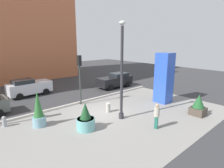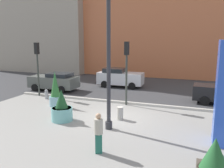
{
  "view_description": "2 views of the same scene",
  "coord_description": "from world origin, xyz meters",
  "views": [
    {
      "loc": [
        -8.62,
        -10.87,
        5.56
      ],
      "look_at": [
        0.96,
        -0.21,
        2.24
      ],
      "focal_mm": 29.73,
      "sensor_mm": 36.0,
      "label": 1
    },
    {
      "loc": [
        4.68,
        -13.0,
        4.64
      ],
      "look_at": [
        0.07,
        -0.44,
        2.09
      ],
      "focal_mm": 39.13,
      "sensor_mm": 36.0,
      "label": 2
    }
  ],
  "objects": [
    {
      "name": "fire_hydrant",
      "position": [
        -6.32,
        2.36,
        0.37
      ],
      "size": [
        0.36,
        0.26,
        0.75
      ],
      "color": "#99999E",
      "rests_on": "ground_plane"
    },
    {
      "name": "car_far_lane",
      "position": [
        -7.52,
        5.31,
        0.82
      ],
      "size": [
        4.32,
        2.15,
        1.57
      ],
      "color": "#565B56",
      "rests_on": "ground_plane"
    },
    {
      "name": "ground_plane",
      "position": [
        0.0,
        4.0,
        0.0
      ],
      "size": [
        60.0,
        60.0,
        0.0
      ],
      "primitive_type": "plane",
      "color": "#38383A"
    },
    {
      "name": "potted_plant_mid_plaza",
      "position": [
        -4.55,
        0.92,
        1.04
      ],
      "size": [
        0.87,
        0.87,
        2.41
      ],
      "color": "#7AA8B7",
      "rests_on": "ground_plane"
    },
    {
      "name": "plaza_pavement",
      "position": [
        0.0,
        -2.0,
        0.0
      ],
      "size": [
        18.0,
        10.0,
        0.02
      ],
      "primitive_type": "cube",
      "color": "gray",
      "rests_on": "ground_plane"
    },
    {
      "name": "traffic_light_far_side",
      "position": [
        -7.48,
        3.03,
        2.88
      ],
      "size": [
        0.28,
        0.42,
        4.26
      ],
      "color": "#333833",
      "rests_on": "ground_plane"
    },
    {
      "name": "car_curb_west",
      "position": [
        -2.55,
        8.83,
        0.89
      ],
      "size": [
        4.35,
        2.08,
        1.77
      ],
      "color": "silver",
      "rests_on": "ground_plane"
    },
    {
      "name": "curb_strip",
      "position": [
        0.0,
        3.12,
        0.08
      ],
      "size": [
        18.0,
        0.24,
        0.16
      ],
      "primitive_type": "cube",
      "color": "#B7B2A8",
      "rests_on": "ground_plane"
    },
    {
      "name": "potted_plant_near_left",
      "position": [
        5.26,
        -5.32,
        0.75
      ],
      "size": [
        1.04,
        1.04,
        1.62
      ],
      "color": "#4C4238",
      "rests_on": "ground_plane"
    },
    {
      "name": "pedestrian_by_curb",
      "position": [
        0.98,
        -4.5,
        0.94
      ],
      "size": [
        0.48,
        0.48,
        1.69
      ],
      "color": "#236656",
      "rests_on": "ground_plane"
    },
    {
      "name": "traffic_light_corner",
      "position": [
        -0.08,
        2.83,
        2.96
      ],
      "size": [
        0.28,
        0.42,
        4.38
      ],
      "color": "#333833",
      "rests_on": "ground_plane"
    },
    {
      "name": "lamp_post",
      "position": [
        0.41,
        -1.85,
        3.35
      ],
      "size": [
        0.44,
        0.44,
        6.87
      ],
      "color": "#2D2D33",
      "rests_on": "ground_plane"
    },
    {
      "name": "concrete_bollard",
      "position": [
        0.5,
        -0.27,
        0.38
      ],
      "size": [
        0.36,
        0.36,
        0.75
      ],
      "primitive_type": "cylinder",
      "color": "#B2ADA3",
      "rests_on": "ground_plane"
    },
    {
      "name": "potted_plant_curbside",
      "position": [
        -2.53,
        -1.58,
        0.69
      ],
      "size": [
        1.19,
        1.19,
        1.82
      ],
      "color": "#6BB2B2",
      "rests_on": "ground_plane"
    }
  ]
}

